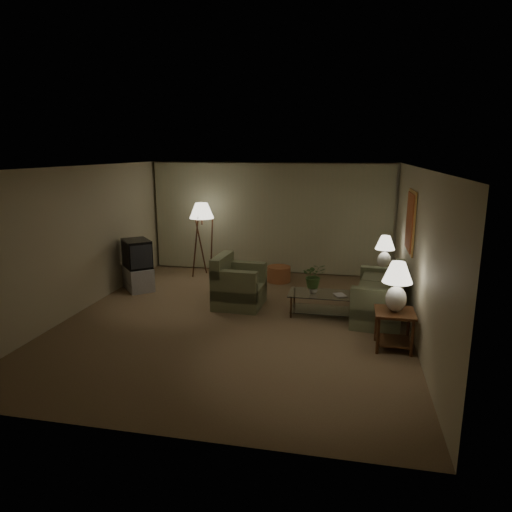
{
  "coord_description": "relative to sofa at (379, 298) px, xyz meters",
  "views": [
    {
      "loc": [
        1.9,
        -7.51,
        2.97
      ],
      "look_at": [
        0.24,
        0.6,
        1.05
      ],
      "focal_mm": 32.0,
      "sensor_mm": 36.0,
      "label": 1
    }
  ],
  "objects": [
    {
      "name": "armchair",
      "position": [
        -2.62,
        0.09,
        0.03
      ],
      "size": [
        1.01,
        0.96,
        0.79
      ],
      "rotation": [
        0.0,
        0.0,
        1.53
      ],
      "color": "#777B56",
      "rests_on": "ground"
    },
    {
      "name": "book",
      "position": [
        -0.78,
        -0.2,
        0.06
      ],
      "size": [
        0.27,
        0.3,
        0.02
      ],
      "primitive_type": "imported",
      "rotation": [
        0.0,
        0.0,
        0.42
      ],
      "color": "olive",
      "rests_on": "coffee_table"
    },
    {
      "name": "tv_cabinet",
      "position": [
        -5.05,
        0.72,
        -0.12
      ],
      "size": [
        1.3,
        1.29,
        0.5
      ],
      "primitive_type": "cube",
      "rotation": [
        0.0,
        0.0,
        -0.86
      ],
      "color": "#B0B0B3",
      "rests_on": "ground"
    },
    {
      "name": "table_lamp_far",
      "position": [
        0.15,
        1.25,
        0.64
      ],
      "size": [
        0.4,
        0.4,
        0.69
      ],
      "color": "white",
      "rests_on": "side_table_far"
    },
    {
      "name": "flowers",
      "position": [
        -1.18,
        -0.1,
        0.44
      ],
      "size": [
        0.49,
        0.45,
        0.46
      ],
      "primitive_type": "imported",
      "rotation": [
        0.0,
        0.0,
        0.24
      ],
      "color": "#42662D",
      "rests_on": "vase"
    },
    {
      "name": "floor_lamp",
      "position": [
        -4.0,
        2.04,
        0.56
      ],
      "size": [
        0.58,
        0.58,
        1.77
      ],
      "color": "#3D1D10",
      "rests_on": "ground"
    },
    {
      "name": "ground",
      "position": [
        -2.5,
        -0.65,
        -0.37
      ],
      "size": [
        7.0,
        7.0,
        0.0
      ],
      "primitive_type": "plane",
      "color": "olive",
      "rests_on": "ground"
    },
    {
      "name": "table_lamp_near",
      "position": [
        0.15,
        -1.35,
        0.69
      ],
      "size": [
        0.45,
        0.45,
        0.77
      ],
      "color": "white",
      "rests_on": "side_table_near"
    },
    {
      "name": "side_table_near",
      "position": [
        0.15,
        -1.35,
        0.05
      ],
      "size": [
        0.59,
        0.59,
        0.6
      ],
      "color": "#3D1D10",
      "rests_on": "ground"
    },
    {
      "name": "vase",
      "position": [
        -1.18,
        -0.1,
        0.13
      ],
      "size": [
        0.18,
        0.18,
        0.16
      ],
      "primitive_type": "imported",
      "rotation": [
        0.0,
        0.0,
        -0.22
      ],
      "color": "white",
      "rests_on": "coffee_table"
    },
    {
      "name": "coffee_table",
      "position": [
        -1.03,
        -0.1,
        -0.09
      ],
      "size": [
        1.19,
        0.65,
        0.41
      ],
      "color": "silver",
      "rests_on": "ground"
    },
    {
      "name": "sofa",
      "position": [
        0.0,
        0.0,
        0.0
      ],
      "size": [
        1.87,
        1.26,
        0.74
      ],
      "rotation": [
        0.0,
        0.0,
        -1.7
      ],
      "color": "#777B56",
      "rests_on": "ground"
    },
    {
      "name": "ottoman",
      "position": [
        -2.13,
        1.93,
        -0.19
      ],
      "size": [
        0.67,
        0.67,
        0.36
      ],
      "primitive_type": "cylinder",
      "rotation": [
        0.0,
        0.0,
        0.3
      ],
      "color": "#A66438",
      "rests_on": "ground"
    },
    {
      "name": "side_table_far",
      "position": [
        0.15,
        1.25,
        0.02
      ],
      "size": [
        0.46,
        0.39,
        0.6
      ],
      "color": "#3D1D10",
      "rests_on": "ground"
    },
    {
      "name": "room_shell",
      "position": [
        -2.48,
        0.86,
        1.38
      ],
      "size": [
        6.04,
        7.02,
        2.72
      ],
      "color": "#BCB190",
      "rests_on": "ground"
    },
    {
      "name": "crt_tv",
      "position": [
        -5.05,
        0.72,
        0.43
      ],
      "size": [
        1.2,
        1.19,
        0.6
      ],
      "primitive_type": "cube",
      "rotation": [
        0.0,
        0.0,
        -0.86
      ],
      "color": "black",
      "rests_on": "tv_cabinet"
    }
  ]
}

